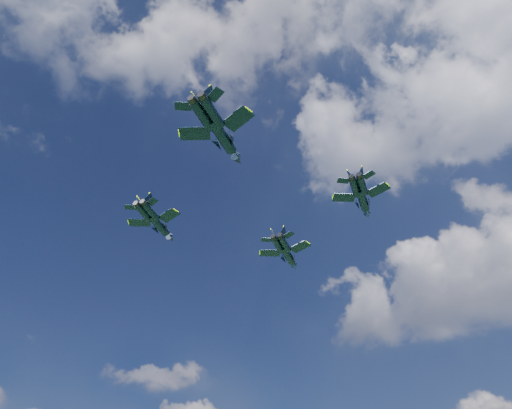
% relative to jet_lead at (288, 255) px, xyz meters
% --- Properties ---
extents(jet_lead, '(11.29, 15.31, 3.60)m').
position_rel_jet_lead_xyz_m(jet_lead, '(0.00, 0.00, 0.00)').
color(jet_lead, black).
extents(jet_left, '(11.17, 15.13, 3.56)m').
position_rel_jet_lead_xyz_m(jet_left, '(-15.10, -24.52, 0.41)').
color(jet_left, black).
extents(jet_right, '(10.20, 13.86, 3.26)m').
position_rel_jet_lead_xyz_m(jet_right, '(23.20, -9.83, -2.48)').
color(jet_right, black).
extents(jet_slot, '(13.27, 17.74, 4.18)m').
position_rel_jet_lead_xyz_m(jet_slot, '(10.82, -35.15, 0.73)').
color(jet_slot, black).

